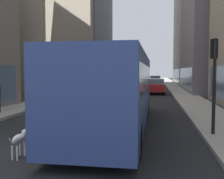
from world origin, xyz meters
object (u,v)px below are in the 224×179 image
(car_silver_sedan, at_px, (155,80))
(car_red_coupe, at_px, (155,86))
(transit_bus, at_px, (117,86))
(car_white_van, at_px, (124,84))
(traffic_light_near, at_px, (214,70))
(car_blue_hatchback, at_px, (107,90))
(dalmatian_dog, at_px, (20,139))

(car_silver_sedan, bearing_deg, car_red_coupe, -90.00)
(transit_bus, xyz_separation_m, car_white_van, (-2.40, 23.44, -0.96))
(transit_bus, distance_m, car_red_coupe, 17.79)
(car_red_coupe, bearing_deg, traffic_light_near, -83.69)
(car_blue_hatchback, relative_size, dalmatian_dog, 4.52)
(car_silver_sedan, xyz_separation_m, traffic_light_near, (2.10, -39.38, 1.61))
(car_red_coupe, bearing_deg, transit_bus, -95.17)
(transit_bus, relative_size, car_silver_sedan, 2.77)
(car_white_van, relative_size, car_red_coupe, 0.95)
(transit_bus, xyz_separation_m, car_red_coupe, (1.60, 17.69, -0.95))
(car_silver_sedan, bearing_deg, dalmatian_dog, -94.94)
(car_white_van, bearing_deg, car_silver_sedan, 74.71)
(car_blue_hatchback, bearing_deg, transit_bus, -77.56)
(car_blue_hatchback, distance_m, traffic_light_near, 13.72)
(car_red_coupe, relative_size, traffic_light_near, 1.30)
(car_white_van, relative_size, car_blue_hatchback, 0.97)
(dalmatian_dog, bearing_deg, car_white_van, 90.65)
(transit_bus, relative_size, car_red_coupe, 2.61)
(transit_bus, distance_m, dalmatian_dog, 5.14)
(car_white_van, distance_m, traffic_light_near, 25.54)
(traffic_light_near, bearing_deg, car_red_coupe, 96.31)
(car_blue_hatchback, bearing_deg, car_red_coupe, 59.58)
(car_white_van, bearing_deg, transit_bus, -84.15)
(dalmatian_dog, bearing_deg, car_silver_sedan, 85.06)
(car_red_coupe, bearing_deg, car_silver_sedan, 90.00)
(car_red_coupe, distance_m, dalmatian_dog, 22.53)
(car_blue_hatchback, bearing_deg, car_white_van, 90.00)
(car_silver_sedan, height_order, car_blue_hatchback, same)
(traffic_light_near, bearing_deg, car_white_van, 103.85)
(car_silver_sedan, height_order, car_white_van, same)
(car_silver_sedan, height_order, car_red_coupe, same)
(car_silver_sedan, distance_m, dalmatian_dog, 42.77)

